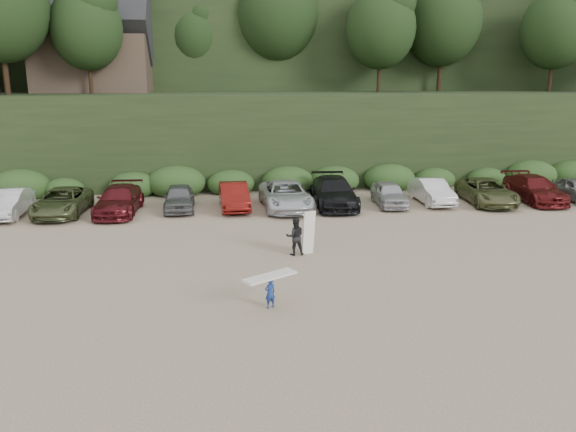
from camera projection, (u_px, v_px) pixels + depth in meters
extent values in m
plane|color=tan|center=(303.00, 267.00, 21.61)|extent=(120.00, 120.00, 0.00)
cube|color=black|center=(260.00, 133.00, 42.07)|extent=(80.00, 14.00, 6.00)
cube|color=black|center=(247.00, 68.00, 58.20)|extent=(90.00, 30.00, 16.00)
ellipsoid|color=black|center=(259.00, 21.00, 40.13)|extent=(66.00, 12.00, 10.00)
cube|color=#2B491E|center=(261.00, 183.00, 35.36)|extent=(46.20, 2.00, 1.20)
cube|color=brown|center=(95.00, 64.00, 41.37)|extent=(8.00, 6.00, 4.00)
imported|color=silver|center=(9.00, 203.00, 29.25)|extent=(1.63, 4.36, 1.42)
imported|color=#525D36|center=(62.00, 202.00, 29.68)|extent=(2.43, 5.07, 1.40)
imported|color=#541318|center=(119.00, 200.00, 29.89)|extent=(2.26, 5.12, 1.46)
imported|color=slate|center=(179.00, 198.00, 30.74)|extent=(1.76, 4.11, 1.38)
imported|color=maroon|center=(234.00, 196.00, 30.97)|extent=(1.72, 4.41, 1.43)
imported|color=silver|center=(285.00, 195.00, 30.99)|extent=(2.73, 5.53, 1.51)
imported|color=black|center=(334.00, 192.00, 31.60)|extent=(2.50, 5.66, 1.61)
imported|color=#B1B2B6|center=(389.00, 194.00, 31.79)|extent=(1.83, 4.06, 1.35)
imported|color=silver|center=(432.00, 191.00, 32.35)|extent=(1.52, 4.27, 1.40)
imported|color=#5B6038|center=(487.00, 191.00, 32.27)|extent=(2.74, 5.26, 1.41)
imported|color=maroon|center=(534.00, 189.00, 32.80)|extent=(2.19, 5.19, 1.49)
imported|color=navy|center=(270.00, 293.00, 17.70)|extent=(0.43, 0.37, 1.00)
cube|color=silver|center=(270.00, 276.00, 17.56)|extent=(1.81, 1.40, 0.07)
imported|color=black|center=(295.00, 236.00, 22.95)|extent=(0.77, 0.60, 1.56)
cube|color=white|center=(309.00, 233.00, 22.98)|extent=(0.58, 0.43, 1.84)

